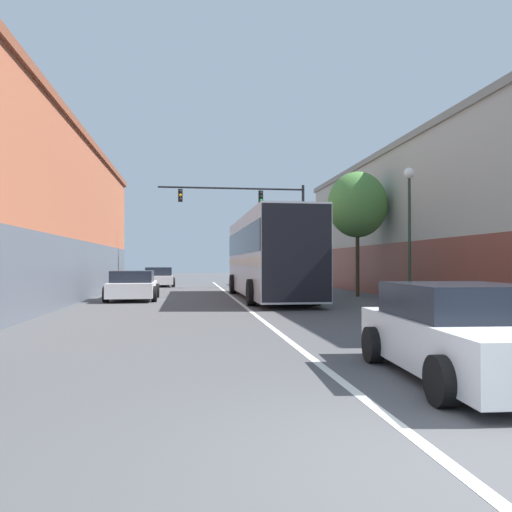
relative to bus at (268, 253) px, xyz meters
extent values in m
plane|color=#4C4C4F|center=(-1.51, -18.63, -2.04)|extent=(160.00, 160.00, 0.00)
cube|color=silver|center=(-1.51, -2.47, -2.03)|extent=(0.14, 44.33, 0.01)
cube|color=#995138|center=(-11.46, 0.19, 1.58)|extent=(6.90, 26.77, 7.24)
cube|color=#4C515B|center=(-8.06, 0.19, -0.77)|extent=(0.24, 26.24, 2.54)
cube|color=brown|center=(-11.46, 0.19, 5.06)|extent=(7.18, 27.04, 0.30)
cube|color=#B7B2A3|center=(9.01, 0.31, 1.58)|extent=(6.04, 28.44, 7.24)
cube|color=brown|center=(6.04, 0.31, -0.77)|extent=(0.24, 27.87, 2.53)
cube|color=gray|center=(9.01, 0.31, 5.05)|extent=(6.28, 28.72, 0.30)
cube|color=#B7B7BC|center=(0.00, 0.02, -0.11)|extent=(2.46, 12.05, 3.42)
cube|color=black|center=(0.00, 0.02, 0.51)|extent=(2.51, 11.81, 1.09)
cube|color=beige|center=(0.00, 0.02, -0.38)|extent=(2.49, 11.93, 0.34)
cube|color=black|center=(0.02, -5.98, -0.11)|extent=(2.37, 0.07, 3.28)
cylinder|color=black|center=(-1.25, 3.75, -1.54)|extent=(0.30, 1.00, 1.00)
cylinder|color=black|center=(1.22, 3.76, -1.54)|extent=(0.30, 1.00, 1.00)
cylinder|color=black|center=(-1.22, -3.72, -1.54)|extent=(0.30, 1.00, 1.00)
cylinder|color=black|center=(1.25, -3.71, -1.54)|extent=(0.30, 1.00, 1.00)
cube|color=silver|center=(0.25, -15.79, -1.55)|extent=(2.04, 4.04, 0.66)
cube|color=black|center=(0.26, -15.56, -0.98)|extent=(1.78, 2.14, 0.47)
cylinder|color=black|center=(-0.62, -14.52, -1.75)|extent=(0.25, 0.58, 0.57)
cylinder|color=black|center=(1.26, -14.63, -1.75)|extent=(0.25, 0.58, 0.57)
cylinder|color=black|center=(-0.76, -16.96, -1.75)|extent=(0.25, 0.58, 0.57)
cube|color=silver|center=(-5.92, -0.03, -1.56)|extent=(1.93, 4.24, 0.60)
cube|color=black|center=(-5.92, -0.24, -1.02)|extent=(1.74, 2.22, 0.49)
cylinder|color=black|center=(-6.90, 1.26, -1.71)|extent=(0.23, 0.65, 0.65)
cylinder|color=black|center=(-4.99, 1.29, -1.71)|extent=(0.23, 0.65, 0.65)
cylinder|color=black|center=(-6.85, -1.35, -1.71)|extent=(0.23, 0.65, 0.65)
cylinder|color=black|center=(-4.94, -1.31, -1.71)|extent=(0.23, 0.65, 0.65)
cube|color=silver|center=(-5.61, 12.90, -1.58)|extent=(2.16, 4.46, 0.57)
cube|color=black|center=(-5.60, 12.68, -1.01)|extent=(1.88, 2.37, 0.56)
cylinder|color=black|center=(-6.67, 14.18, -1.72)|extent=(0.26, 0.65, 0.64)
cylinder|color=black|center=(-4.72, 14.31, -1.72)|extent=(0.26, 0.65, 0.64)
cylinder|color=black|center=(-6.50, 11.49, -1.72)|extent=(0.26, 0.65, 0.64)
cylinder|color=black|center=(-4.55, 11.62, -1.72)|extent=(0.26, 0.65, 0.64)
cylinder|color=black|center=(3.89, 9.70, 1.31)|extent=(0.18, 0.18, 6.71)
cylinder|color=black|center=(-0.79, 9.70, 4.37)|extent=(9.36, 0.12, 0.12)
cube|color=black|center=(1.08, 9.70, 3.85)|extent=(0.28, 0.24, 0.80)
sphere|color=black|center=(1.08, 9.54, 4.10)|extent=(0.18, 0.18, 0.18)
sphere|color=black|center=(1.08, 9.54, 3.85)|extent=(0.18, 0.18, 0.18)
sphere|color=green|center=(1.08, 9.54, 3.60)|extent=(0.18, 0.18, 0.18)
cube|color=black|center=(-4.06, 9.70, 3.85)|extent=(0.28, 0.24, 0.80)
sphere|color=black|center=(-4.06, 9.54, 4.10)|extent=(0.18, 0.18, 0.18)
sphere|color=orange|center=(-4.06, 9.54, 3.85)|extent=(0.18, 0.18, 0.18)
sphere|color=black|center=(-4.06, 9.54, 3.60)|extent=(0.18, 0.18, 0.18)
cone|color=#233323|center=(4.25, -5.34, -1.94)|extent=(0.26, 0.26, 0.20)
cylinder|color=#233323|center=(4.25, -5.34, 0.30)|extent=(0.10, 0.10, 4.67)
sphere|color=white|center=(4.25, -5.34, 2.77)|extent=(0.38, 0.38, 0.38)
cylinder|color=#3D2D1E|center=(4.47, 0.79, -0.45)|extent=(0.18, 0.18, 3.18)
ellipsoid|color=#4C843D|center=(4.47, 0.79, 2.36)|extent=(2.86, 2.57, 3.15)
camera|label=1|loc=(-3.54, -22.15, -0.46)|focal=35.00mm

